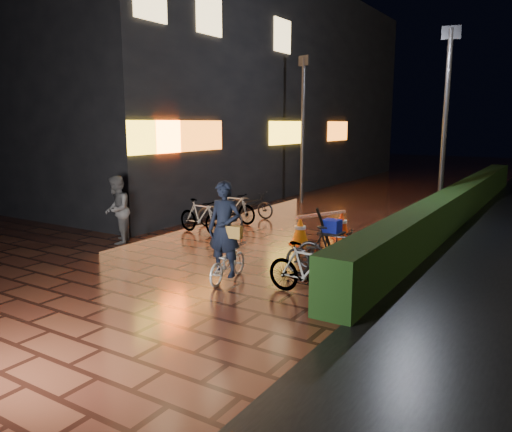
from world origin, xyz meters
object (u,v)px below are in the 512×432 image
Objects in this scene: cyclist at (226,245)px; traffic_barrier at (321,227)px; cart_assembly at (331,227)px; bystander_person at (117,210)px.

cyclist reaches higher than traffic_barrier.
cart_assembly is at bearing 78.52° from cyclist.
traffic_barrier is (4.23, 2.91, -0.48)m from bystander_person.
traffic_barrier is 1.73× the size of cart_assembly.
cyclist is at bearing 39.72° from bystander_person.
bystander_person is 1.65× the size of cart_assembly.
cyclist is at bearing -92.16° from traffic_barrier.
traffic_barrier is at bearing 88.62° from bystander_person.
bystander_person reaches higher than traffic_barrier.
bystander_person is at bearing 165.64° from cyclist.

